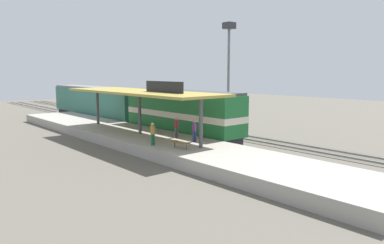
{
  "coord_description": "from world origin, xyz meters",
  "views": [
    {
      "loc": [
        -22.11,
        -27.15,
        6.33
      ],
      "look_at": [
        -1.38,
        -3.33,
        2.0
      ],
      "focal_mm": 34.18,
      "sensor_mm": 36.0,
      "label": 1
    }
  ],
  "objects_px": {
    "passenger_carriage_single": "(95,102)",
    "person_walking": "(194,130)",
    "platform_bench": "(180,143)",
    "person_waiting": "(176,126)",
    "locomotive": "(181,113)",
    "person_boarding": "(153,133)",
    "light_mast": "(229,53)"
  },
  "relations": [
    {
      "from": "platform_bench",
      "to": "person_walking",
      "type": "xyz_separation_m",
      "value": [
        2.52,
        1.39,
        0.51
      ]
    },
    {
      "from": "person_walking",
      "to": "light_mast",
      "type": "bearing_deg",
      "value": 31.94
    },
    {
      "from": "light_mast",
      "to": "person_waiting",
      "type": "height_order",
      "value": "light_mast"
    },
    {
      "from": "locomotive",
      "to": "person_waiting",
      "type": "relative_size",
      "value": 8.44
    },
    {
      "from": "platform_bench",
      "to": "person_waiting",
      "type": "height_order",
      "value": "person_waiting"
    },
    {
      "from": "person_walking",
      "to": "person_boarding",
      "type": "bearing_deg",
      "value": 163.3
    },
    {
      "from": "platform_bench",
      "to": "person_waiting",
      "type": "relative_size",
      "value": 0.99
    },
    {
      "from": "locomotive",
      "to": "person_walking",
      "type": "xyz_separation_m",
      "value": [
        -3.48,
        -5.87,
        -0.56
      ]
    },
    {
      "from": "person_waiting",
      "to": "passenger_carriage_single",
      "type": "bearing_deg",
      "value": 81.11
    },
    {
      "from": "light_mast",
      "to": "person_waiting",
      "type": "distance_m",
      "value": 13.75
    },
    {
      "from": "locomotive",
      "to": "light_mast",
      "type": "xyz_separation_m",
      "value": [
        7.8,
        1.16,
        5.99
      ]
    },
    {
      "from": "passenger_carriage_single",
      "to": "light_mast",
      "type": "xyz_separation_m",
      "value": [
        7.8,
        -16.84,
        6.08
      ]
    },
    {
      "from": "platform_bench",
      "to": "locomotive",
      "type": "xyz_separation_m",
      "value": [
        6.0,
        7.26,
        1.07
      ]
    },
    {
      "from": "platform_bench",
      "to": "person_boarding",
      "type": "bearing_deg",
      "value": 107.32
    },
    {
      "from": "locomotive",
      "to": "person_boarding",
      "type": "bearing_deg",
      "value": -144.0
    },
    {
      "from": "light_mast",
      "to": "locomotive",
      "type": "bearing_deg",
      "value": -171.51
    },
    {
      "from": "person_waiting",
      "to": "platform_bench",
      "type": "bearing_deg",
      "value": -124.97
    },
    {
      "from": "platform_bench",
      "to": "passenger_carriage_single",
      "type": "distance_m",
      "value": 25.98
    },
    {
      "from": "locomotive",
      "to": "platform_bench",
      "type": "bearing_deg",
      "value": -129.58
    },
    {
      "from": "passenger_carriage_single",
      "to": "person_walking",
      "type": "bearing_deg",
      "value": -98.3
    },
    {
      "from": "platform_bench",
      "to": "locomotive",
      "type": "relative_size",
      "value": 0.12
    },
    {
      "from": "passenger_carriage_single",
      "to": "person_waiting",
      "type": "height_order",
      "value": "passenger_carriage_single"
    },
    {
      "from": "person_boarding",
      "to": "passenger_carriage_single",
      "type": "bearing_deg",
      "value": 73.6
    },
    {
      "from": "locomotive",
      "to": "passenger_carriage_single",
      "type": "xyz_separation_m",
      "value": [
        0.0,
        18.0,
        -0.1
      ]
    },
    {
      "from": "person_waiting",
      "to": "person_walking",
      "type": "xyz_separation_m",
      "value": [
        -0.12,
        -2.39,
        0.0
      ]
    },
    {
      "from": "locomotive",
      "to": "person_boarding",
      "type": "distance_m",
      "value": 8.35
    },
    {
      "from": "passenger_carriage_single",
      "to": "person_walking",
      "type": "relative_size",
      "value": 11.7
    },
    {
      "from": "light_mast",
      "to": "person_waiting",
      "type": "relative_size",
      "value": 6.84
    },
    {
      "from": "platform_bench",
      "to": "locomotive",
      "type": "bearing_deg",
      "value": 50.42
    },
    {
      "from": "locomotive",
      "to": "person_waiting",
      "type": "xyz_separation_m",
      "value": [
        -3.36,
        -3.49,
        -0.56
      ]
    },
    {
      "from": "person_walking",
      "to": "passenger_carriage_single",
      "type": "bearing_deg",
      "value": 81.7
    },
    {
      "from": "person_walking",
      "to": "locomotive",
      "type": "bearing_deg",
      "value": 59.33
    }
  ]
}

